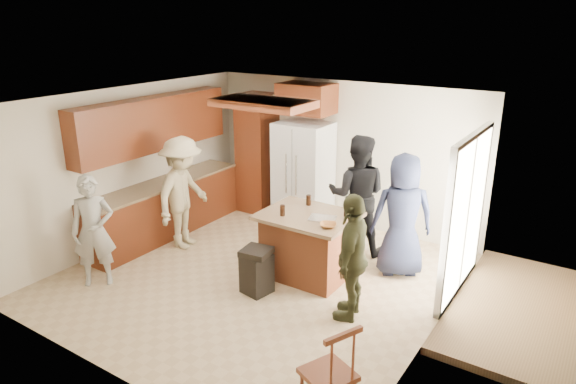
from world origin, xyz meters
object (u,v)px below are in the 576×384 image
Objects in this scene: person_side_right at (352,257)px; trash_bin at (257,270)px; person_behind_left at (357,195)px; refrigerator at (303,174)px; spindle_chair at (330,375)px; person_counter at (183,193)px; person_behind_right at (402,215)px; person_front_left at (93,231)px; kitchen_island at (308,245)px.

person_side_right reaches higher than trash_bin.
person_behind_left reaches higher than person_side_right.
person_behind_left is at bearing -23.85° from refrigerator.
spindle_chair is at bearing 91.99° from person_behind_left.
person_behind_left is at bearing -71.45° from person_counter.
person_counter is at bearing -14.58° from person_behind_right.
spindle_chair is (0.52, -3.02, -0.43)m from person_behind_right.
person_counter reaches higher than person_front_left.
person_behind_left is 1.46× the size of kitchen_island.
person_behind_right is at bearing 36.41° from kitchen_island.
kitchen_island is (1.11, -1.67, -0.43)m from refrigerator.
person_front_left is 2.46× the size of trash_bin.
person_counter is at bearing 162.93° from trash_bin.
person_counter is (-3.13, 0.39, 0.10)m from person_side_right.
person_behind_right is at bearing 48.55° from trash_bin.
person_counter is at bearing 151.55° from spindle_chair.
person_behind_left is at bearing 74.07° from trash_bin.
refrigerator reaches higher than trash_bin.
person_front_left is at bearing -82.32° from person_side_right.
person_side_right is 1.24× the size of kitchen_island.
person_behind_right is 2.80× the size of trash_bin.
trash_bin is (-0.53, -1.87, -0.61)m from person_behind_left.
person_behind_left is 1.86m from person_side_right.
person_front_left is at bearing 164.20° from person_counter.
person_front_left is 1.21× the size of kitchen_island.
spindle_chair is (1.90, -1.46, 0.13)m from trash_bin.
person_counter is (-3.21, -1.00, 0.01)m from person_behind_right.
person_counter is 2.21m from kitchen_island.
refrigerator reaches higher than spindle_chair.
person_side_right is 2.53× the size of trash_bin.
person_counter is at bearing -118.95° from refrigerator.
person_counter is at bearing 8.50° from person_behind_left.
kitchen_island is 1.29× the size of spindle_chair.
refrigerator is at bearing 124.51° from spindle_chair.
person_front_left is at bearing -109.13° from refrigerator.
person_counter is (0.15, 1.55, 0.12)m from person_front_left.
person_front_left is 1.56× the size of spindle_chair.
person_behind_right is at bearing -83.06° from person_counter.
person_side_right is 0.88× the size of refrigerator.
refrigerator is (1.04, 1.89, 0.01)m from person_counter.
person_behind_left is 1.04× the size of refrigerator.
person_front_left is 3.48m from person_side_right.
kitchen_island is at bearing -94.54° from person_counter.
person_behind_left is 2.96× the size of trash_bin.
person_side_right is (3.28, 1.16, 0.02)m from person_front_left.
person_behind_right reaches higher than person_side_right.
person_front_left is at bearing -153.48° from trash_bin.
trash_bin is (-1.38, -1.56, -0.56)m from person_behind_right.
person_front_left is 0.88× the size of person_behind_right.
person_behind_right is (3.36, 2.55, 0.11)m from person_front_left.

